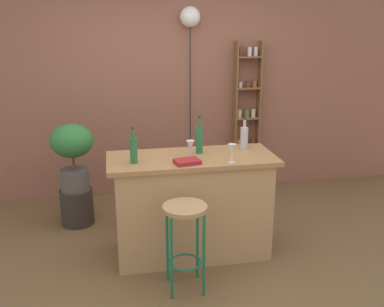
% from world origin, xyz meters
% --- Properties ---
extents(ground, '(12.00, 12.00, 0.00)m').
position_xyz_m(ground, '(0.00, 0.00, 0.00)').
color(ground, brown).
extents(back_wall, '(6.40, 0.10, 2.80)m').
position_xyz_m(back_wall, '(0.00, 1.95, 1.40)').
color(back_wall, '#8C5642').
rests_on(back_wall, ground).
extents(kitchen_counter, '(1.50, 0.63, 0.95)m').
position_xyz_m(kitchen_counter, '(0.00, 0.30, 0.48)').
color(kitchen_counter, tan).
rests_on(kitchen_counter, ground).
extents(bar_stool, '(0.35, 0.35, 0.73)m').
position_xyz_m(bar_stool, '(-0.16, -0.26, 0.55)').
color(bar_stool, '#196642').
rests_on(bar_stool, ground).
extents(spice_shelf, '(0.32, 0.14, 1.89)m').
position_xyz_m(spice_shelf, '(0.99, 1.81, 0.93)').
color(spice_shelf, brown).
rests_on(spice_shelf, ground).
extents(plant_stool, '(0.35, 0.35, 0.39)m').
position_xyz_m(plant_stool, '(-1.10, 1.14, 0.20)').
color(plant_stool, '#2D2823').
rests_on(plant_stool, ground).
extents(potted_plant, '(0.44, 0.40, 0.71)m').
position_xyz_m(potted_plant, '(-1.10, 1.14, 0.82)').
color(potted_plant, '#514C47').
rests_on(potted_plant, plant_stool).
extents(bottle_vinegar, '(0.06, 0.06, 0.31)m').
position_xyz_m(bottle_vinegar, '(-0.52, 0.22, 1.07)').
color(bottle_vinegar, '#236638').
rests_on(bottle_vinegar, kitchen_counter).
extents(bottle_sauce_amber, '(0.06, 0.06, 0.34)m').
position_xyz_m(bottle_sauce_amber, '(0.09, 0.39, 1.08)').
color(bottle_sauce_amber, '#236638').
rests_on(bottle_sauce_amber, kitchen_counter).
extents(bottle_wine_red, '(0.07, 0.07, 0.29)m').
position_xyz_m(bottle_wine_red, '(0.54, 0.47, 1.06)').
color(bottle_wine_red, '#B2B2B7').
rests_on(bottle_wine_red, kitchen_counter).
extents(wine_glass_left, '(0.07, 0.07, 0.16)m').
position_xyz_m(wine_glass_left, '(-0.02, 0.25, 1.07)').
color(wine_glass_left, silver).
rests_on(wine_glass_left, kitchen_counter).
extents(wine_glass_center, '(0.07, 0.07, 0.16)m').
position_xyz_m(wine_glass_center, '(0.30, 0.07, 1.07)').
color(wine_glass_center, silver).
rests_on(wine_glass_center, kitchen_counter).
extents(cookbook, '(0.23, 0.19, 0.03)m').
position_xyz_m(cookbook, '(-0.08, 0.11, 0.97)').
color(cookbook, maroon).
rests_on(cookbook, kitchen_counter).
extents(pendant_globe_light, '(0.24, 0.24, 2.28)m').
position_xyz_m(pendant_globe_light, '(0.27, 1.84, 2.13)').
color(pendant_globe_light, black).
rests_on(pendant_globe_light, ground).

